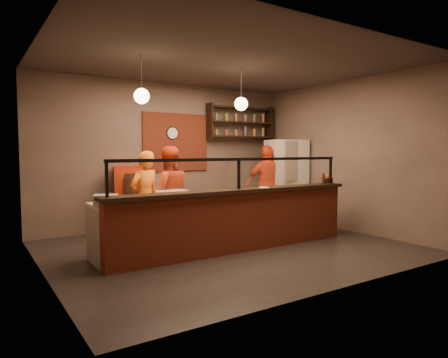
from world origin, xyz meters
TOP-DOWN VIEW (x-y plane):
  - floor at (0.00, 0.00)m, footprint 6.00×6.00m
  - ceiling at (0.00, 0.00)m, footprint 6.00×6.00m
  - wall_back at (0.00, 2.50)m, footprint 6.00×0.00m
  - wall_left at (-3.00, 0.00)m, footprint 0.00×5.00m
  - wall_right at (3.00, 0.00)m, footprint 0.00×5.00m
  - wall_front at (0.00, -2.50)m, footprint 6.00×0.00m
  - brick_patch at (0.20, 2.47)m, footprint 1.60×0.04m
  - service_counter at (0.00, -0.30)m, footprint 4.60×0.25m
  - counter_ledge at (0.00, -0.30)m, footprint 4.70×0.37m
  - worktop_cabinet at (0.00, 0.20)m, footprint 4.60×0.75m
  - worktop at (0.00, 0.20)m, footprint 4.60×0.75m
  - sneeze_guard at (0.00, -0.30)m, footprint 4.50×0.05m
  - wall_shelving at (1.90, 2.32)m, footprint 1.84×0.28m
  - wall_clock at (0.10, 2.46)m, footprint 0.30×0.04m
  - pendant_left at (-1.50, 0.20)m, footprint 0.24×0.24m
  - pendant_right at (0.40, 0.20)m, footprint 0.24×0.24m
  - cook_left at (-1.15, 1.00)m, footprint 0.71×0.57m
  - cook_mid at (-0.61, 1.17)m, footprint 0.98×0.83m
  - cook_right at (2.05, 1.44)m, footprint 1.16×0.80m
  - fridge at (2.60, 1.44)m, footprint 0.98×0.94m
  - red_cooler at (-1.01, 2.15)m, footprint 0.75×0.72m
  - pizza_dough at (-0.15, 0.09)m, footprint 0.61×0.61m
  - prep_tub_a at (-1.14, 0.15)m, footprint 0.37×0.34m
  - prep_tub_b at (-0.89, 0.22)m, footprint 0.30×0.24m
  - prep_tub_c at (-2.15, 0.00)m, footprint 0.41×0.37m
  - rolling_pin at (-0.99, 0.15)m, footprint 0.37×0.19m
  - condiment_caddy at (2.20, -0.24)m, footprint 0.18×0.14m
  - pepper_mill at (2.08, -0.25)m, footprint 0.05×0.05m
  - small_plate at (0.49, -0.36)m, footprint 0.20×0.20m

SIDE VIEW (x-z plane):
  - floor at x=0.00m, z-range 0.00..0.00m
  - worktop_cabinet at x=0.00m, z-range 0.00..0.85m
  - service_counter at x=0.00m, z-range 0.00..1.00m
  - red_cooler at x=-1.01m, z-range 0.00..1.41m
  - cook_left at x=-1.15m, z-range 0.00..1.70m
  - worktop at x=0.00m, z-range 0.85..0.90m
  - cook_mid at x=-0.61m, z-range 0.00..1.79m
  - pizza_dough at x=-0.15m, z-range 0.90..0.91m
  - cook_right at x=2.05m, z-range 0.00..1.83m
  - rolling_pin at x=-0.99m, z-range 0.90..0.96m
  - prep_tub_b at x=-0.89m, z-range 0.90..1.05m
  - prep_tub_a at x=-1.14m, z-range 0.90..1.05m
  - fridge at x=2.60m, z-range 0.00..1.96m
  - prep_tub_c at x=-2.15m, z-range 0.90..1.06m
  - counter_ledge at x=0.00m, z-range 1.00..1.06m
  - small_plate at x=0.49m, z-range 1.06..1.07m
  - condiment_caddy at x=2.20m, z-range 1.06..1.16m
  - pepper_mill at x=2.08m, z-range 1.06..1.26m
  - sneeze_guard at x=0.00m, z-range 1.11..1.63m
  - wall_back at x=0.00m, z-range -1.40..4.60m
  - wall_left at x=-3.00m, z-range -0.90..4.10m
  - wall_right at x=3.00m, z-range -0.90..4.10m
  - wall_front at x=0.00m, z-range -1.40..4.60m
  - brick_patch at x=0.20m, z-range 1.25..2.55m
  - wall_clock at x=0.10m, z-range 1.95..2.25m
  - wall_shelving at x=1.90m, z-range 1.98..2.83m
  - pendant_left at x=-1.50m, z-range 2.17..2.94m
  - pendant_right at x=0.40m, z-range 2.17..2.94m
  - ceiling at x=0.00m, z-range 3.20..3.20m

